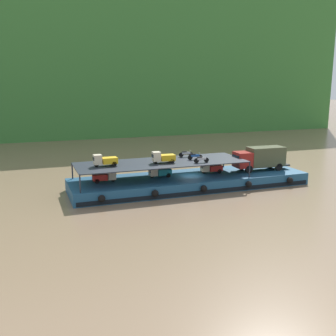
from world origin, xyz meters
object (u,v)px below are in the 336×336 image
at_px(cargo_barge, 190,182).
at_px(motorcycle_upper_port, 201,159).
at_px(mini_truck_lower_mid, 211,168).
at_px(motorcycle_upper_centre, 195,156).
at_px(covered_lorry, 260,158).
at_px(mini_truck_upper_stern, 105,160).
at_px(motorcycle_upper_stbd, 186,154).
at_px(mini_truck_upper_mid, 163,157).
at_px(mini_truck_lower_stern, 105,176).
at_px(mini_truck_lower_aft, 160,172).

height_order(cargo_barge, motorcycle_upper_port, motorcycle_upper_port).
bearing_deg(mini_truck_lower_mid, cargo_barge, -170.20).
distance_m(cargo_barge, motorcycle_upper_centre, 3.24).
bearing_deg(covered_lorry, mini_truck_upper_stern, 179.36).
bearing_deg(motorcycle_upper_stbd, mini_truck_lower_mid, -28.89).
relative_size(cargo_barge, motorcycle_upper_port, 15.69).
height_order(covered_lorry, mini_truck_upper_mid, mini_truck_upper_mid).
height_order(cargo_barge, mini_truck_lower_mid, mini_truck_lower_mid).
relative_size(covered_lorry, motorcycle_upper_port, 4.16).
height_order(mini_truck_lower_stern, mini_truck_upper_mid, mini_truck_upper_mid).
distance_m(cargo_barge, covered_lorry, 10.24).
bearing_deg(cargo_barge, mini_truck_lower_stern, 177.37).
relative_size(mini_truck_upper_stern, motorcycle_upper_port, 1.45).
distance_m(cargo_barge, mini_truck_lower_stern, 10.80).
bearing_deg(motorcycle_upper_centre, cargo_barge, -176.13).
bearing_deg(mini_truck_lower_aft, motorcycle_upper_port, -30.75).
xyz_separation_m(cargo_barge, mini_truck_upper_stern, (-10.69, 0.00, 3.44)).
bearing_deg(mini_truck_lower_aft, mini_truck_upper_stern, -175.07).
relative_size(cargo_barge, mini_truck_upper_stern, 10.85).
distance_m(mini_truck_lower_stern, mini_truck_upper_stern, 2.06).
xyz_separation_m(mini_truck_lower_mid, motorcycle_upper_stbd, (-2.85, 1.57, 1.74)).
xyz_separation_m(covered_lorry, mini_truck_lower_aft, (-13.80, 0.82, -1.00)).
distance_m(mini_truck_lower_aft, mini_truck_upper_stern, 7.14).
distance_m(covered_lorry, mini_truck_lower_aft, 13.86).
height_order(covered_lorry, motorcycle_upper_port, covered_lorry).
distance_m(mini_truck_lower_mid, mini_truck_upper_mid, 7.26).
relative_size(mini_truck_lower_stern, motorcycle_upper_port, 1.46).
bearing_deg(motorcycle_upper_centre, mini_truck_upper_mid, -172.53).
bearing_deg(cargo_barge, motorcycle_upper_stbd, 83.14).
bearing_deg(mini_truck_lower_mid, motorcycle_upper_centre, -168.76).
xyz_separation_m(motorcycle_upper_centre, motorcycle_upper_stbd, (-0.36, 2.07, 0.00)).
bearing_deg(motorcycle_upper_port, mini_truck_upper_stern, 169.76).
bearing_deg(covered_lorry, mini_truck_lower_mid, 173.62).
relative_size(covered_lorry, mini_truck_lower_mid, 2.83).
height_order(covered_lorry, mini_truck_lower_aft, covered_lorry).
distance_m(mini_truck_lower_mid, mini_truck_upper_stern, 13.95).
height_order(motorcycle_upper_port, motorcycle_upper_stbd, same).
distance_m(covered_lorry, mini_truck_lower_mid, 6.95).
height_order(mini_truck_lower_aft, motorcycle_upper_port, motorcycle_upper_port).
relative_size(mini_truck_lower_stern, mini_truck_upper_mid, 1.00).
relative_size(mini_truck_lower_stern, motorcycle_upper_stbd, 1.47).
distance_m(covered_lorry, mini_truck_upper_stern, 20.66).
bearing_deg(motorcycle_upper_stbd, motorcycle_upper_centre, -80.03).
distance_m(motorcycle_upper_centre, motorcycle_upper_stbd, 2.10).
distance_m(cargo_barge, mini_truck_upper_mid, 5.15).
bearing_deg(motorcycle_upper_stbd, mini_truck_lower_stern, -171.59).
relative_size(cargo_barge, motorcycle_upper_stbd, 15.76).
distance_m(cargo_barge, mini_truck_lower_aft, 4.16).
relative_size(motorcycle_upper_port, motorcycle_upper_centre, 1.00).
height_order(mini_truck_lower_aft, motorcycle_upper_centre, motorcycle_upper_centre).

